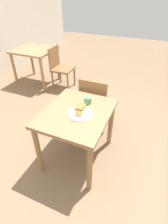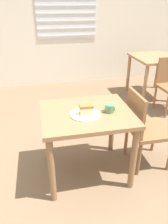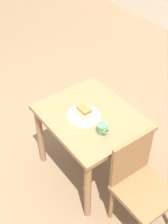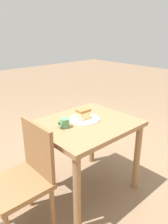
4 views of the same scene
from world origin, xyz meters
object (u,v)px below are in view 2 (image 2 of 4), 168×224
dining_table_far (154,64)px  cake_slice (86,109)px  dining_table_near (87,123)px  chair_near_window (144,127)px  coffee_mug (110,108)px  plate (85,114)px

dining_table_far → cake_slice: (-1.68, -1.86, 0.16)m
dining_table_near → cake_slice: size_ratio=7.12×
chair_near_window → coffee_mug: bearing=97.3°
chair_near_window → plate: 0.71m
dining_table_far → coffee_mug: size_ratio=8.96×
dining_table_near → plate: bearing=-117.8°
cake_slice → coffee_mug: bearing=2.9°
dining_table_far → coffee_mug: coffee_mug is taller
dining_table_far → coffee_mug: 2.35m
plate → cake_slice: cake_slice is taller
dining_table_near → dining_table_far: bearing=47.3°
cake_slice → coffee_mug: (0.23, 0.01, -0.02)m
chair_near_window → coffee_mug: chair_near_window is taller
plate → coffee_mug: bearing=2.0°
dining_table_near → dining_table_far: 2.45m
dining_table_far → cake_slice: cake_slice is taller
plate → dining_table_near: bearing=62.2°
chair_near_window → coffee_mug: (-0.42, -0.05, 0.29)m
cake_slice → coffee_mug: size_ratio=1.30×
plate → cake_slice: 0.05m
dining_table_near → coffee_mug: bearing=-12.2°
chair_near_window → cake_slice: size_ratio=7.14×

